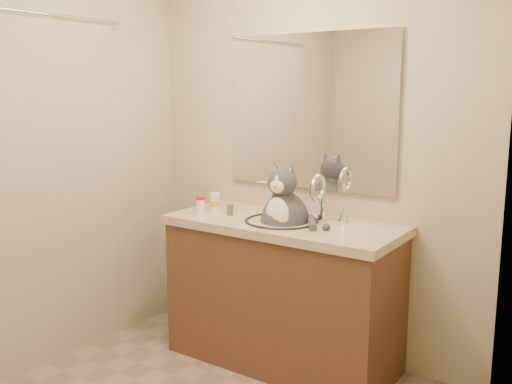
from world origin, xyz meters
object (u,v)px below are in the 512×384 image
grey_canister (230,210)px  pill_bottle_redcap (201,204)px  cat (284,219)px  pill_bottle_orange (215,202)px

grey_canister → pill_bottle_redcap: bearing=-173.7°
cat → pill_bottle_redcap: (-0.56, -0.06, 0.03)m
pill_bottle_redcap → pill_bottle_orange: size_ratio=0.89×
pill_bottle_orange → pill_bottle_redcap: bearing=-120.0°
pill_bottle_orange → grey_canister: pill_bottle_orange is taller
pill_bottle_orange → grey_canister: bearing=-19.7°
pill_bottle_orange → grey_canister: (0.16, -0.06, -0.02)m
pill_bottle_redcap → grey_canister: size_ratio=1.50×
cat → grey_canister: bearing=179.9°
pill_bottle_redcap → cat: bearing=6.3°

